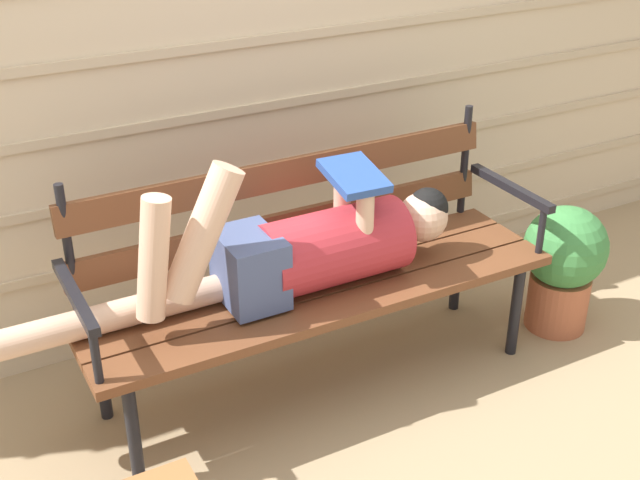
% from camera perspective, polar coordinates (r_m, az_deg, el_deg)
% --- Properties ---
extents(ground_plane, '(12.00, 12.00, 0.00)m').
position_cam_1_polar(ground_plane, '(3.21, 1.14, -10.95)').
color(ground_plane, tan).
extents(house_siding, '(4.96, 0.08, 2.13)m').
position_cam_1_polar(house_siding, '(3.34, -5.39, 11.23)').
color(house_siding, beige).
rests_on(house_siding, ground).
extents(park_bench, '(1.79, 0.52, 0.92)m').
position_cam_1_polar(park_bench, '(3.08, -0.64, -1.62)').
color(park_bench, brown).
rests_on(park_bench, ground).
extents(reclining_person, '(1.73, 0.28, 0.58)m').
position_cam_1_polar(reclining_person, '(2.94, -1.43, -0.66)').
color(reclining_person, '#B72D38').
extents(potted_plant, '(0.35, 0.35, 0.56)m').
position_cam_1_polar(potted_plant, '(3.62, 16.31, -1.47)').
color(potted_plant, '#AD5B3D').
rests_on(potted_plant, ground).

